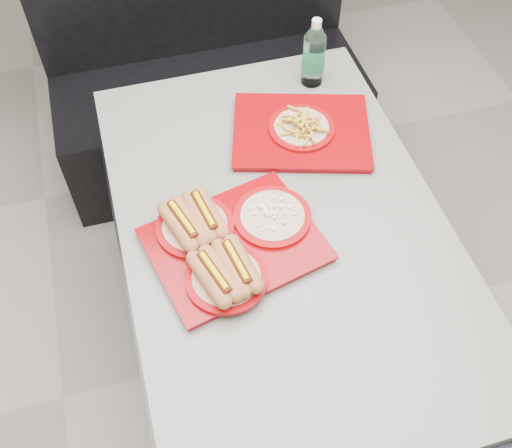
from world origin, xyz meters
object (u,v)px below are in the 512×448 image
object	(u,v)px
diner_table	(282,257)
tray_far	(301,129)
tray_near	(228,242)
water_bottle	(314,56)
booth_bench	(205,77)

from	to	relation	value
diner_table	tray_far	bearing A→B (deg)	63.93
tray_near	water_bottle	world-z (taller)	water_bottle
tray_far	diner_table	bearing A→B (deg)	-116.07
booth_bench	water_bottle	size ratio (longest dim) A/B	5.61
tray_far	water_bottle	bearing A→B (deg)	63.86
diner_table	water_bottle	bearing A→B (deg)	63.90
diner_table	tray_far	xyz separation A→B (m)	(0.16, 0.32, 0.19)
booth_bench	tray_far	size ratio (longest dim) A/B	2.69
booth_bench	water_bottle	world-z (taller)	booth_bench
tray_near	tray_far	bearing A→B (deg)	47.99
tray_far	booth_bench	bearing A→B (deg)	101.48
water_bottle	booth_bench	bearing A→B (deg)	116.75
booth_bench	tray_near	distance (m)	1.21
tray_far	water_bottle	xyz separation A→B (m)	(0.11, 0.23, 0.08)
tray_near	water_bottle	size ratio (longest dim) A/B	2.11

